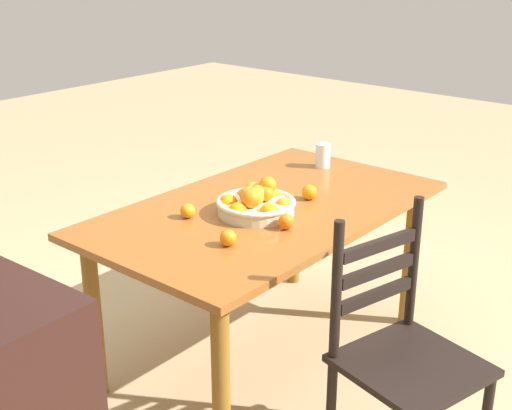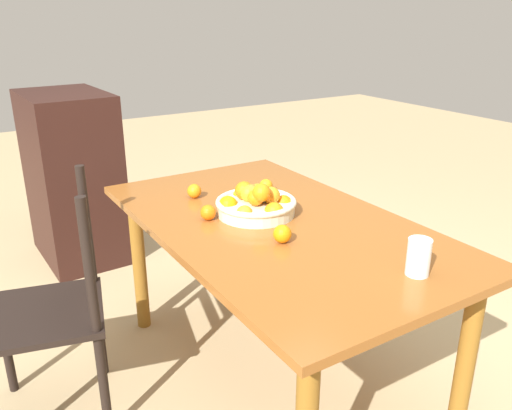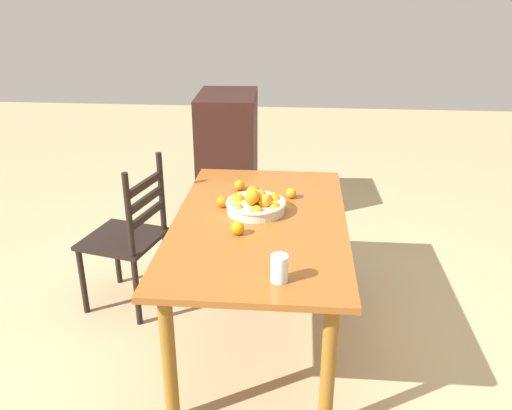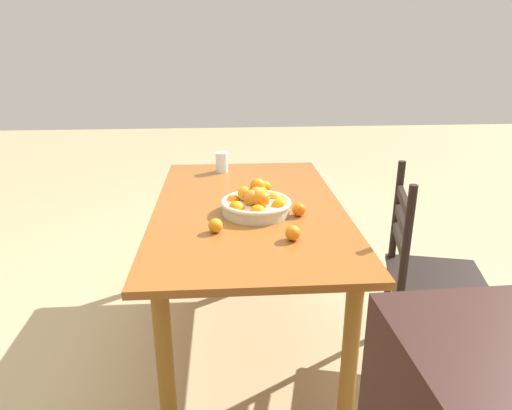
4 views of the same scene
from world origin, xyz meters
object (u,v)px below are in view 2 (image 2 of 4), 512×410
(orange_loose_3, at_px, (194,191))
(chair_near_window, at_px, (57,309))
(orange_loose_2, at_px, (208,212))
(drinking_glass, at_px, (419,257))
(fruit_bowl, at_px, (256,203))
(cabinet, at_px, (73,178))
(orange_loose_1, at_px, (282,234))
(dining_table, at_px, (276,242))
(orange_loose_0, at_px, (266,186))

(orange_loose_3, bearing_deg, chair_near_window, 102.87)
(orange_loose_2, height_order, drinking_glass, drinking_glass)
(fruit_bowl, height_order, drinking_glass, fruit_bowl)
(cabinet, height_order, drinking_glass, cabinet)
(chair_near_window, height_order, drinking_glass, chair_near_window)
(cabinet, bearing_deg, orange_loose_1, -172.83)
(cabinet, height_order, orange_loose_1, cabinet)
(fruit_bowl, height_order, orange_loose_2, fruit_bowl)
(chair_near_window, xyz_separation_m, drinking_glass, (-0.88, -0.95, 0.34))
(orange_loose_3, bearing_deg, fruit_bowl, -157.77)
(dining_table, relative_size, orange_loose_3, 24.78)
(dining_table, distance_m, orange_loose_3, 0.47)
(cabinet, distance_m, fruit_bowl, 1.66)
(dining_table, distance_m, orange_loose_2, 0.30)
(chair_near_window, distance_m, orange_loose_2, 0.68)
(cabinet, relative_size, orange_loose_3, 16.82)
(orange_loose_0, distance_m, orange_loose_2, 0.42)
(dining_table, relative_size, orange_loose_2, 25.09)
(drinking_glass, bearing_deg, orange_loose_3, 15.64)
(orange_loose_1, xyz_separation_m, orange_loose_3, (0.60, 0.06, -0.00))
(orange_loose_3, xyz_separation_m, drinking_glass, (-1.03, -0.29, 0.03))
(orange_loose_0, bearing_deg, orange_loose_1, 153.06)
(chair_near_window, height_order, orange_loose_2, chair_near_window)
(cabinet, relative_size, orange_loose_1, 15.90)
(fruit_bowl, relative_size, orange_loose_3, 5.23)
(fruit_bowl, distance_m, orange_loose_2, 0.20)
(chair_near_window, height_order, orange_loose_0, chair_near_window)
(chair_near_window, xyz_separation_m, orange_loose_1, (-0.45, -0.73, 0.31))
(dining_table, distance_m, drinking_glass, 0.64)
(dining_table, relative_size, orange_loose_0, 25.68)
(orange_loose_3, bearing_deg, cabinet, 10.84)
(orange_loose_2, distance_m, drinking_glass, 0.84)
(chair_near_window, relative_size, orange_loose_1, 14.40)
(dining_table, bearing_deg, orange_loose_0, -26.23)
(fruit_bowl, bearing_deg, orange_loose_0, -41.50)
(dining_table, height_order, drinking_glass, drinking_glass)
(chair_near_window, distance_m, orange_loose_0, 1.03)
(cabinet, xyz_separation_m, orange_loose_2, (-1.55, -0.18, 0.24))
(orange_loose_2, relative_size, orange_loose_3, 0.99)
(fruit_bowl, height_order, orange_loose_3, fruit_bowl)
(orange_loose_2, relative_size, drinking_glass, 0.52)
(cabinet, bearing_deg, fruit_bowl, -168.91)
(orange_loose_2, bearing_deg, dining_table, -124.64)
(fruit_bowl, xyz_separation_m, orange_loose_1, (-0.29, 0.07, -0.02))
(chair_near_window, bearing_deg, orange_loose_1, 72.24)
(orange_loose_0, height_order, drinking_glass, drinking_glass)
(dining_table, distance_m, orange_loose_1, 0.24)
(chair_near_window, bearing_deg, dining_table, 85.87)
(cabinet, relative_size, drinking_glass, 8.83)
(orange_loose_2, xyz_separation_m, drinking_glass, (-0.76, -0.35, 0.03))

